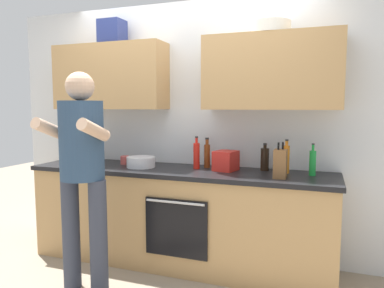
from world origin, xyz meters
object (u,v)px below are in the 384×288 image
mixing_bowl (141,162)px  bottle_soda (313,162)px  grocery_bag_crisps (226,161)px  bottle_juice (286,159)px  cup_ceramic (125,160)px  person_standing (82,164)px  bottle_hotsauce (196,155)px  bottle_soy (265,159)px  bottle_wine (100,151)px  bottle_vinegar (207,155)px  grocery_bag_produce (81,155)px  knife_block (280,164)px

mixing_bowl → bottle_soda: bearing=4.1°
bottle_soda → grocery_bag_crisps: size_ratio=1.33×
bottle_juice → cup_ceramic: bearing=-178.6°
person_standing → bottle_hotsauce: bearing=50.7°
bottle_hotsauce → bottle_soy: (0.61, 0.11, -0.02)m
bottle_wine → bottle_soda: bearing=3.8°
bottle_soda → bottle_juice: bearing=170.7°
cup_ceramic → bottle_vinegar: bearing=6.0°
bottle_soda → bottle_soy: size_ratio=1.09×
person_standing → bottle_hotsauce: 1.05m
grocery_bag_crisps → grocery_bag_produce: bearing=-173.6°
bottle_hotsauce → cup_ceramic: bearing=179.3°
bottle_soy → cup_ceramic: size_ratio=2.84×
bottle_hotsauce → bottle_soy: bearing=10.6°
bottle_vinegar → grocery_bag_crisps: bottle_vinegar is taller
bottle_vinegar → bottle_soy: size_ratio=1.14×
bottle_juice → cup_ceramic: size_ratio=3.38×
bottle_soy → grocery_bag_produce: bottle_soy is taller
bottle_wine → grocery_bag_produce: 0.21m
grocery_bag_crisps → grocery_bag_produce: (-1.44, -0.16, 0.00)m
bottle_soy → grocery_bag_produce: (-1.78, -0.28, -0.01)m
bottle_hotsauce → cup_ceramic: bottle_hotsauce is taller
bottle_soy → grocery_bag_produce: bearing=-171.1°
bottle_soy → cup_ceramic: (-1.38, -0.10, -0.06)m
bottle_wine → cup_ceramic: bearing=33.3°
mixing_bowl → cup_ceramic: bearing=155.4°
bottle_vinegar → bottle_wine: size_ratio=0.93×
mixing_bowl → bottle_juice: bearing=6.3°
person_standing → cup_ceramic: person_standing is taller
person_standing → grocery_bag_crisps: 1.25m
bottle_soda → grocery_bag_produce: (-2.19, -0.17, -0.02)m
bottle_hotsauce → mixing_bowl: 0.54m
person_standing → bottle_wine: 0.75m
bottle_juice → mixing_bowl: bottle_juice is taller
bottle_wine → bottle_soda: 1.99m
bottle_wine → grocery_bag_produce: (-0.20, -0.04, -0.04)m
person_standing → bottle_wine: bearing=113.2°
bottle_vinegar → grocery_bag_crisps: size_ratio=1.39×
person_standing → bottle_vinegar: size_ratio=6.13×
bottle_juice → cup_ceramic: bottle_juice is taller
bottle_soda → mixing_bowl: 1.56m
bottle_wine → cup_ceramic: bottle_wine is taller
bottle_hotsauce → bottle_juice: bottle_hotsauce is taller
bottle_hotsauce → grocery_bag_produce: 1.17m
bottle_soy → knife_block: bearing=-60.3°
bottle_juice → mixing_bowl: size_ratio=1.09×
cup_ceramic → grocery_bag_produce: grocery_bag_produce is taller
bottle_wine → bottle_soda: (1.99, 0.13, -0.03)m
bottle_juice → knife_block: bottle_juice is taller
person_standing → cup_ceramic: (-0.10, 0.82, -0.09)m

